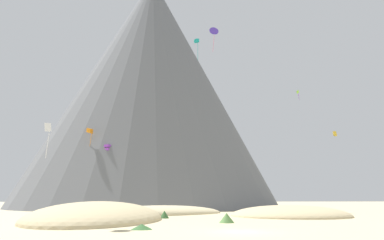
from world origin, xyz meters
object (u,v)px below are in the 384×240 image
bush_scatter_east (47,219)px  kite_teal_high (197,41)px  kite_indigo_high (214,32)px  kite_black_low (71,176)px  rock_massif (148,97)px  kite_orange_mid (90,131)px  bush_near_left (227,218)px  bush_ridge_crest (142,227)px  kite_violet_low (108,148)px  kite_rainbow_mid (192,108)px  kite_white_low (48,131)px  kite_lime_high (298,93)px  kite_gold_mid (335,134)px  bush_far_left (164,214)px

bush_scatter_east → kite_teal_high: bearing=60.3°
kite_indigo_high → kite_black_low: 47.98m
rock_massif → kite_orange_mid: rock_massif is taller
bush_near_left → kite_black_low: bearing=120.2°
bush_ridge_crest → kite_violet_low: 42.84m
kite_teal_high → kite_black_low: size_ratio=3.32×
kite_rainbow_mid → kite_white_low: bearing=152.7°
rock_massif → kite_violet_low: size_ratio=18.44×
kite_lime_high → kite_black_low: 59.23m
kite_indigo_high → kite_orange_mid: kite_indigo_high is taller
bush_near_left → kite_gold_mid: (26.65, 27.80, 14.15)m
kite_black_low → kite_white_low: kite_white_low is taller
rock_massif → kite_gold_mid: bearing=-40.8°
bush_near_left → kite_teal_high: 51.87m
kite_lime_high → kite_indigo_high: kite_indigo_high is taller
kite_violet_low → kite_black_low: size_ratio=3.02×
bush_near_left → bush_far_left: bush_near_left is taller
bush_near_left → kite_white_low: size_ratio=0.27×
kite_indigo_high → kite_teal_high: size_ratio=1.19×
kite_violet_low → kite_white_low: 14.91m
rock_massif → kite_white_low: bearing=-109.1°
kite_indigo_high → kite_white_low: size_ratio=1.07×
bush_scatter_east → kite_orange_mid: kite_orange_mid is taller
kite_indigo_high → bush_near_left: bearing=78.4°
bush_far_left → kite_indigo_high: 51.26m
kite_white_low → bush_near_left: bearing=-27.6°
kite_teal_high → kite_orange_mid: size_ratio=1.11×
rock_massif → kite_black_low: (-16.88, -12.09, -23.54)m
kite_indigo_high → kite_lime_high: bearing=-166.7°
kite_lime_high → kite_black_low: size_ratio=1.54×
kite_orange_mid → bush_far_left: bearing=53.7°
bush_ridge_crest → kite_teal_high: (8.63, 43.36, 37.06)m
bush_ridge_crest → kite_lime_high: kite_lime_high is taller
bush_scatter_east → bush_ridge_crest: (10.53, -9.75, -0.06)m
bush_ridge_crest → kite_teal_high: kite_teal_high is taller
bush_scatter_east → kite_white_low: bearing=110.5°
kite_indigo_high → bush_scatter_east: bearing=51.9°
kite_indigo_high → kite_black_low: (-32.95, 10.27, -33.32)m
kite_lime_high → kite_white_low: (-52.26, -24.91, -15.48)m
kite_indigo_high → kite_gold_mid: bearing=150.1°
kite_lime_high → kite_orange_mid: size_ratio=0.52×
bush_ridge_crest → kite_orange_mid: 46.15m
kite_teal_high → kite_orange_mid: kite_teal_high is taller
kite_teal_high → kite_rainbow_mid: 15.43m
bush_near_left → kite_indigo_high: kite_indigo_high is taller
kite_teal_high → kite_gold_mid: 35.67m
bush_near_left → kite_white_low: (-25.20, 20.49, 12.42)m
bush_far_left → rock_massif: bearing=95.6°
bush_ridge_crest → kite_violet_low: kite_violet_low is taller
rock_massif → bush_far_left: bearing=-84.4°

